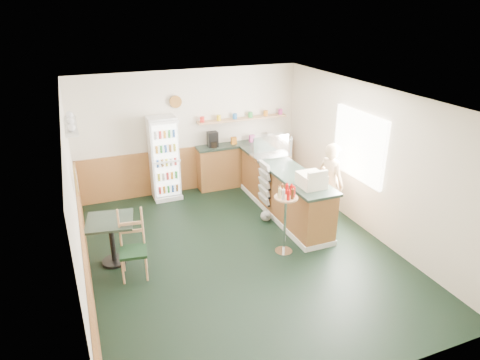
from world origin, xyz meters
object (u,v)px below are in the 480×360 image
condiment_stand (286,209)px  cafe_table (111,233)px  shopkeeper (331,183)px  cafe_chair (132,241)px  drinks_fridge (164,158)px  display_case (271,147)px  cash_register (311,180)px

condiment_stand → cafe_table: bearing=164.8°
shopkeeper → condiment_stand: size_ratio=1.30×
shopkeeper → condiment_stand: shopkeeper is taller
shopkeeper → cafe_chair: shopkeeper is taller
drinks_fridge → condiment_stand: (1.37, -2.98, -0.07)m
drinks_fridge → cafe_chair: (-1.12, -2.64, -0.33)m
drinks_fridge → cafe_chair: 2.89m
display_case → cash_register: 1.64m
condiment_stand → shopkeeper: bearing=28.4°
display_case → condiment_stand: display_case is taller
condiment_stand → cash_register: bearing=24.8°
condiment_stand → cafe_chair: bearing=172.4°
cash_register → display_case: bearing=89.7°
cafe_table → cash_register: bearing=-7.6°
cash_register → shopkeeper: shopkeeper is taller
display_case → cafe_table: size_ratio=0.95×
cash_register → shopkeeper: 0.89m
display_case → cash_register: display_case is taller
shopkeeper → cafe_chair: 3.86m
drinks_fridge → cafe_chair: size_ratio=1.64×
display_case → cash_register: bearing=-90.0°
drinks_fridge → shopkeeper: size_ratio=1.13×
shopkeeper → cafe_table: shopkeeper is taller
display_case → condiment_stand: bearing=-108.4°
cash_register → condiment_stand: cash_register is taller
display_case → cafe_chair: display_case is taller
drinks_fridge → cash_register: size_ratio=4.09×
display_case → shopkeeper: 1.46m
shopkeeper → cafe_chair: size_ratio=1.45×
drinks_fridge → cafe_table: 2.64m
condiment_stand → cafe_chair: condiment_stand is taller
cash_register → cafe_table: cash_register is taller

